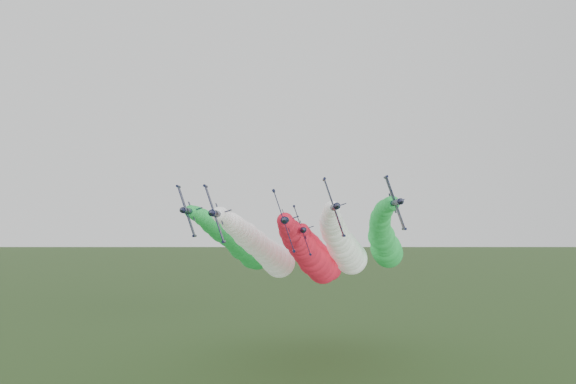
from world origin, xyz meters
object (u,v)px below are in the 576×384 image
at_px(jet_inner_left, 264,249).
at_px(jet_outer_right, 384,241).
at_px(jet_lead, 311,255).
at_px(jet_outer_left, 240,244).
at_px(jet_trail, 319,256).
at_px(jet_inner_right, 343,245).

relative_size(jet_inner_left, jet_outer_right, 1.00).
bearing_deg(jet_lead, jet_outer_left, 135.92).
distance_m(jet_inner_left, jet_trail, 20.91).
relative_size(jet_outer_left, jet_outer_right, 0.99).
distance_m(jet_outer_right, jet_trail, 19.46).
xyz_separation_m(jet_inner_left, jet_inner_right, (20.43, -1.18, 1.14)).
bearing_deg(jet_inner_left, jet_outer_left, 122.64).
distance_m(jet_lead, jet_outer_right, 25.29).
bearing_deg(jet_outer_left, jet_inner_left, -57.36).
height_order(jet_inner_left, jet_inner_right, jet_inner_right).
height_order(jet_inner_left, jet_outer_left, jet_outer_left).
bearing_deg(jet_trail, jet_outer_left, -172.62).
height_order(jet_inner_right, jet_outer_right, jet_outer_right).
bearing_deg(jet_outer_right, jet_lead, -145.08).
bearing_deg(jet_trail, jet_lead, -98.11).
xyz_separation_m(jet_outer_left, jet_outer_right, (39.83, -4.30, 1.09)).
distance_m(jet_outer_left, jet_outer_right, 40.08).
height_order(jet_outer_left, jet_outer_right, jet_outer_right).
height_order(jet_lead, jet_inner_left, jet_inner_left).
distance_m(jet_inner_left, jet_outer_right, 33.32).
distance_m(jet_inner_left, jet_inner_right, 20.49).
relative_size(jet_lead, jet_inner_right, 1.00).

